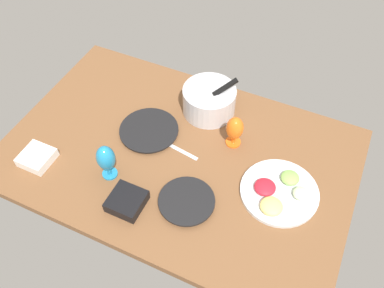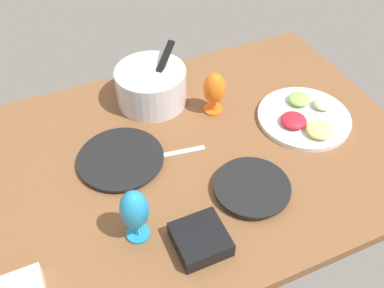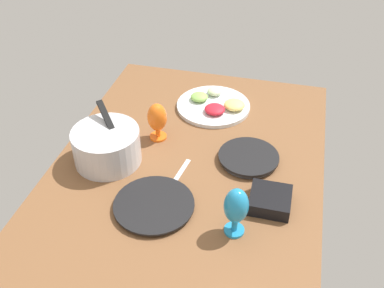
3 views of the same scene
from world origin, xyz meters
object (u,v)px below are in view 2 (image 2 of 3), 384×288
dinner_plate_right (252,188)px  mixing_bowl (151,85)px  hurricane_glass_blue (135,211)px  square_bowl_black (200,239)px  hurricane_glass_orange (214,90)px  dinner_plate_left (121,159)px  fruit_platter (305,117)px

dinner_plate_right → mixing_bowl: mixing_bowl is taller
hurricane_glass_blue → square_bowl_black: bearing=-34.2°
dinner_plate_right → hurricane_glass_orange: 40.55cm
dinner_plate_left → square_bowl_black: square_bowl_black is taller
dinner_plate_left → fruit_platter: 67.86cm
hurricane_glass_orange → square_bowl_black: 57.98cm
dinner_plate_right → mixing_bowl: size_ratio=0.91×
dinner_plate_left → mixing_bowl: 33.32cm
dinner_plate_right → square_bowl_black: size_ratio=1.68×
dinner_plate_right → square_bowl_black: square_bowl_black is taller
fruit_platter → hurricane_glass_orange: hurricane_glass_orange is taller
dinner_plate_right → hurricane_glass_blue: 38.70cm
mixing_bowl → hurricane_glass_blue: mixing_bowl is taller
hurricane_glass_orange → square_bowl_black: (-28.33, -50.12, -6.89)cm
dinner_plate_right → hurricane_glass_orange: size_ratio=1.44×
hurricane_glass_blue → dinner_plate_right: bearing=1.2°
dinner_plate_left → dinner_plate_right: (33.53, -28.43, 0.34)cm
dinner_plate_left → hurricane_glass_orange: bearing=15.4°
dinner_plate_right → fruit_platter: fruit_platter is taller
fruit_platter → square_bowl_black: 64.64cm
dinner_plate_right → mixing_bowl: (-13.09, 53.93, 6.13)cm
mixing_bowl → square_bowl_black: mixing_bowl is taller
fruit_platter → dinner_plate_right: bearing=-148.6°
dinner_plate_left → fruit_platter: fruit_platter is taller
fruit_platter → square_bowl_black: size_ratio=2.37×
mixing_bowl → fruit_platter: size_ratio=0.78×
dinner_plate_right → hurricane_glass_orange: bearing=81.6°
dinner_plate_right → fruit_platter: (33.88, 20.69, 0.34)cm
dinner_plate_left → hurricane_glass_orange: hurricane_glass_orange is taller
hurricane_glass_blue → hurricane_glass_orange: bearing=42.8°
square_bowl_black → hurricane_glass_blue: bearing=145.8°
hurricane_glass_blue → dinner_plate_left: bearing=82.4°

